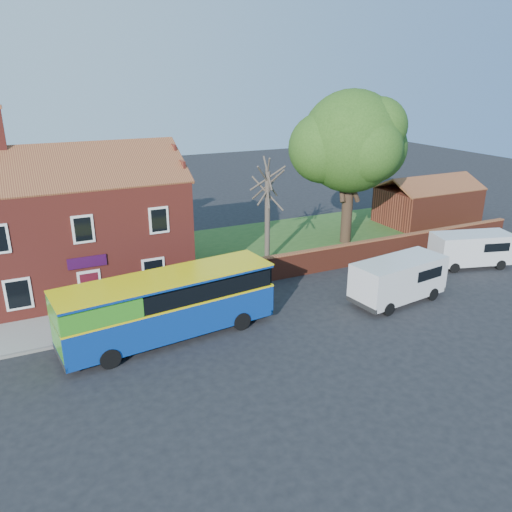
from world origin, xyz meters
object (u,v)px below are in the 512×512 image
van_near (399,278)px  van_far (471,248)px  bus (162,305)px  large_tree (351,144)px

van_near → van_far: van_near is taller
bus → van_far: 21.28m
van_near → van_far: (8.11, 2.26, -0.11)m
van_near → van_far: size_ratio=1.06×
van_near → large_tree: size_ratio=0.52×
van_far → bus: bearing=-162.0°
van_far → large_tree: bearing=134.9°
bus → large_tree: 19.78m
bus → van_far: (21.26, 0.82, -0.53)m
bus → van_near: bearing=-12.9°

